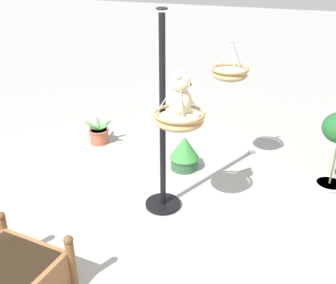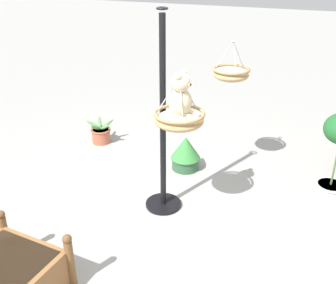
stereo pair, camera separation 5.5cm
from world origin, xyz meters
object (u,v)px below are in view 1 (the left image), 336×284
(hanging_basket_with_teddy, at_px, (179,119))
(potted_plant_small_succulent, at_px, (184,153))
(hanging_basket_left_high, at_px, (230,73))
(potted_plant_conical_shrub, at_px, (99,134))
(wooden_planter_box, at_px, (10,279))
(teddy_bear, at_px, (182,99))
(display_pole_central, at_px, (163,154))

(hanging_basket_with_teddy, bearing_deg, potted_plant_small_succulent, -164.48)
(hanging_basket_left_high, xyz_separation_m, potted_plant_small_succulent, (0.14, -0.55, -1.20))
(hanging_basket_with_teddy, distance_m, potted_plant_conical_shrub, 2.62)
(wooden_planter_box, height_order, potted_plant_conical_shrub, wooden_planter_box)
(teddy_bear, distance_m, wooden_planter_box, 2.34)
(hanging_basket_left_high, bearing_deg, potted_plant_small_succulent, -75.87)
(display_pole_central, xyz_separation_m, hanging_basket_left_high, (-1.12, 0.48, 0.72))
(teddy_bear, bearing_deg, wooden_planter_box, -30.56)
(hanging_basket_left_high, bearing_deg, hanging_basket_with_teddy, -10.43)
(hanging_basket_with_teddy, xyz_separation_m, hanging_basket_left_high, (-1.27, 0.23, 0.18))
(hanging_basket_left_high, height_order, wooden_planter_box, hanging_basket_left_high)
(hanging_basket_with_teddy, distance_m, hanging_basket_left_high, 1.30)
(display_pole_central, height_order, potted_plant_small_succulent, display_pole_central)
(display_pole_central, xyz_separation_m, hanging_basket_with_teddy, (0.15, 0.25, 0.54))
(wooden_planter_box, bearing_deg, potted_plant_small_succulent, 166.77)
(hanging_basket_with_teddy, distance_m, wooden_planter_box, 2.22)
(hanging_basket_left_high, bearing_deg, wooden_planter_box, -22.23)
(potted_plant_conical_shrub, bearing_deg, teddy_bear, 53.57)
(hanging_basket_with_teddy, distance_m, potted_plant_small_succulent, 1.55)
(hanging_basket_with_teddy, bearing_deg, hanging_basket_left_high, 169.57)
(wooden_planter_box, xyz_separation_m, potted_plant_small_succulent, (-2.83, 0.66, 0.02))
(hanging_basket_with_teddy, height_order, wooden_planter_box, hanging_basket_with_teddy)
(teddy_bear, height_order, potted_plant_conical_shrub, teddy_bear)
(hanging_basket_with_teddy, bearing_deg, display_pole_central, -120.96)
(hanging_basket_with_teddy, bearing_deg, wooden_planter_box, -29.95)
(display_pole_central, bearing_deg, hanging_basket_with_teddy, 59.04)
(hanging_basket_left_high, distance_m, potted_plant_small_succulent, 1.32)
(display_pole_central, distance_m, teddy_bear, 0.83)
(display_pole_central, distance_m, hanging_basket_with_teddy, 0.61)
(teddy_bear, relative_size, wooden_planter_box, 0.55)
(potted_plant_small_succulent, bearing_deg, hanging_basket_left_high, 104.13)
(hanging_basket_with_teddy, relative_size, hanging_basket_left_high, 1.10)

